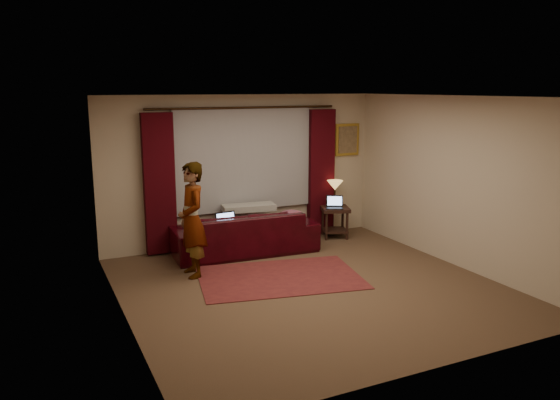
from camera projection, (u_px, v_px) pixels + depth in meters
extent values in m
cube|color=brown|center=(310.00, 287.00, 7.57)|extent=(5.00, 5.00, 0.01)
cube|color=silver|center=(313.00, 97.00, 7.04)|extent=(5.00, 5.00, 0.02)
cube|color=#BFAE97|center=(243.00, 170.00, 9.52)|extent=(5.00, 0.02, 2.60)
cube|color=#BFAE97|center=(439.00, 242.00, 5.09)|extent=(5.00, 0.02, 2.60)
cube|color=#BFAE97|center=(120.00, 213.00, 6.26)|extent=(0.02, 5.00, 2.60)
cube|color=#BFAE97|center=(455.00, 182.00, 8.35)|extent=(0.02, 5.00, 2.60)
cube|color=#94939B|center=(244.00, 159.00, 9.43)|extent=(2.50, 0.05, 1.80)
cube|color=#34040A|center=(159.00, 184.00, 8.82)|extent=(0.50, 0.14, 2.30)
cube|color=#34040A|center=(321.00, 172.00, 10.07)|extent=(0.50, 0.14, 2.30)
cylinder|color=black|center=(245.00, 108.00, 9.20)|extent=(0.04, 0.04, 3.40)
cube|color=gold|center=(347.00, 140.00, 10.28)|extent=(0.50, 0.04, 0.60)
imported|color=black|center=(244.00, 225.00, 9.05)|extent=(2.44, 1.16, 0.96)
cube|color=#9A9893|center=(249.00, 193.00, 9.24)|extent=(0.94, 0.48, 0.11)
ellipsoid|color=#804159|center=(291.00, 217.00, 9.17)|extent=(0.50, 0.39, 0.21)
cube|color=maroon|center=(280.00, 277.00, 7.94)|extent=(2.57, 1.96, 0.01)
cube|color=black|center=(335.00, 222.00, 10.03)|extent=(0.63, 0.63, 0.57)
imported|color=#9A9893|center=(192.00, 220.00, 7.87)|extent=(0.50, 0.50, 1.68)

